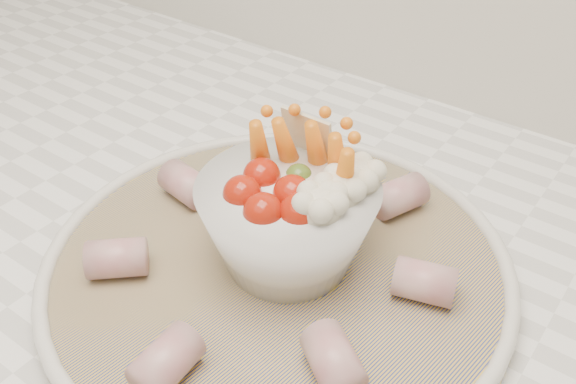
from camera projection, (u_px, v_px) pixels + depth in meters
The scene contains 3 objects.
serving_platter at pixel (277, 265), 0.51m from camera, with size 0.42×0.42×0.02m.
veggie_bowl at pixel (291, 216), 0.48m from camera, with size 0.14×0.14×0.11m.
cured_meat_rolls at pixel (276, 246), 0.50m from camera, with size 0.27×0.29×0.03m.
Camera 1 is at (0.26, 1.11, 1.29)m, focal length 40.00 mm.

